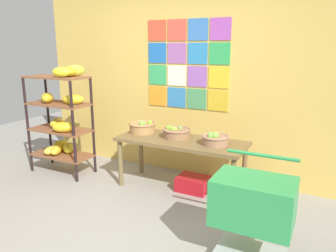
{
  "coord_description": "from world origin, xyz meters",
  "views": [
    {
      "loc": [
        1.83,
        -2.14,
        1.74
      ],
      "look_at": [
        0.19,
        1.06,
        0.86
      ],
      "focal_mm": 34.65,
      "sensor_mm": 36.0,
      "label": 1
    }
  ],
  "objects_px": {
    "banana_shelf_unit": "(61,116)",
    "fruit_basket_right": "(215,139)",
    "display_table": "(181,146)",
    "shopping_cart": "(253,205)",
    "fruit_basket_back_left": "(176,132)",
    "produce_crate_under_table": "(193,184)",
    "fruit_basket_back_right": "(142,127)"
  },
  "relations": [
    {
      "from": "produce_crate_under_table",
      "to": "shopping_cart",
      "type": "bearing_deg",
      "value": -48.29
    },
    {
      "from": "display_table",
      "to": "fruit_basket_back_left",
      "type": "xyz_separation_m",
      "value": [
        -0.09,
        0.06,
        0.14
      ]
    },
    {
      "from": "shopping_cart",
      "to": "banana_shelf_unit",
      "type": "bearing_deg",
      "value": 155.76
    },
    {
      "from": "banana_shelf_unit",
      "to": "fruit_basket_right",
      "type": "distance_m",
      "value": 2.16
    },
    {
      "from": "fruit_basket_back_right",
      "to": "produce_crate_under_table",
      "type": "relative_size",
      "value": 0.93
    },
    {
      "from": "shopping_cart",
      "to": "produce_crate_under_table",
      "type": "bearing_deg",
      "value": 123.57
    },
    {
      "from": "banana_shelf_unit",
      "to": "fruit_basket_back_right",
      "type": "bearing_deg",
      "value": 16.32
    },
    {
      "from": "display_table",
      "to": "produce_crate_under_table",
      "type": "relative_size",
      "value": 4.17
    },
    {
      "from": "fruit_basket_back_left",
      "to": "shopping_cart",
      "type": "xyz_separation_m",
      "value": [
        1.21,
        -1.11,
        -0.18
      ]
    },
    {
      "from": "fruit_basket_right",
      "to": "produce_crate_under_table",
      "type": "bearing_deg",
      "value": 172.39
    },
    {
      "from": "display_table",
      "to": "fruit_basket_back_left",
      "type": "bearing_deg",
      "value": 146.16
    },
    {
      "from": "fruit_basket_back_left",
      "to": "produce_crate_under_table",
      "type": "height_order",
      "value": "fruit_basket_back_left"
    },
    {
      "from": "fruit_basket_right",
      "to": "produce_crate_under_table",
      "type": "relative_size",
      "value": 0.83
    },
    {
      "from": "fruit_basket_back_left",
      "to": "produce_crate_under_table",
      "type": "bearing_deg",
      "value": -9.14
    },
    {
      "from": "produce_crate_under_table",
      "to": "shopping_cart",
      "type": "distance_m",
      "value": 1.5
    },
    {
      "from": "banana_shelf_unit",
      "to": "fruit_basket_back_right",
      "type": "distance_m",
      "value": 1.16
    },
    {
      "from": "display_table",
      "to": "produce_crate_under_table",
      "type": "distance_m",
      "value": 0.5
    },
    {
      "from": "fruit_basket_right",
      "to": "shopping_cart",
      "type": "bearing_deg",
      "value": -56.77
    },
    {
      "from": "display_table",
      "to": "fruit_basket_back_left",
      "type": "height_order",
      "value": "fruit_basket_back_left"
    },
    {
      "from": "display_table",
      "to": "shopping_cart",
      "type": "relative_size",
      "value": 1.8
    },
    {
      "from": "banana_shelf_unit",
      "to": "fruit_basket_back_left",
      "type": "distance_m",
      "value": 1.65
    },
    {
      "from": "display_table",
      "to": "shopping_cart",
      "type": "distance_m",
      "value": 1.53
    },
    {
      "from": "banana_shelf_unit",
      "to": "shopping_cart",
      "type": "bearing_deg",
      "value": -16.1
    },
    {
      "from": "display_table",
      "to": "banana_shelf_unit",
      "type": "bearing_deg",
      "value": -172.13
    },
    {
      "from": "fruit_basket_back_left",
      "to": "shopping_cart",
      "type": "bearing_deg",
      "value": -42.7
    },
    {
      "from": "shopping_cart",
      "to": "fruit_basket_right",
      "type": "bearing_deg",
      "value": 115.09
    },
    {
      "from": "fruit_basket_back_left",
      "to": "produce_crate_under_table",
      "type": "xyz_separation_m",
      "value": [
        0.25,
        -0.04,
        -0.62
      ]
    },
    {
      "from": "fruit_basket_right",
      "to": "fruit_basket_back_left",
      "type": "relative_size",
      "value": 0.89
    },
    {
      "from": "fruit_basket_back_right",
      "to": "produce_crate_under_table",
      "type": "bearing_deg",
      "value": -5.07
    },
    {
      "from": "shopping_cart",
      "to": "display_table",
      "type": "bearing_deg",
      "value": 128.53
    },
    {
      "from": "fruit_basket_right",
      "to": "fruit_basket_back_right",
      "type": "distance_m",
      "value": 1.04
    },
    {
      "from": "banana_shelf_unit",
      "to": "fruit_basket_back_left",
      "type": "xyz_separation_m",
      "value": [
        1.62,
        0.3,
        -0.11
      ]
    }
  ]
}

